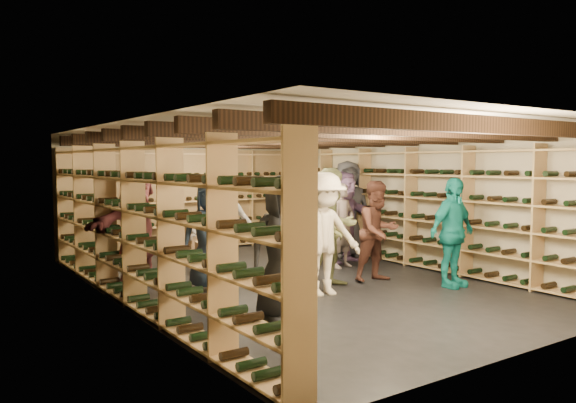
# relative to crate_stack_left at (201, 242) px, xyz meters

# --- Properties ---
(ground) EXTENTS (8.00, 8.00, 0.00)m
(ground) POSITION_rel_crate_stack_left_xyz_m (0.37, -2.63, -0.34)
(ground) COLOR black
(ground) RESTS_ON ground
(walls) EXTENTS (5.52, 8.02, 2.40)m
(walls) POSITION_rel_crate_stack_left_xyz_m (0.37, -2.63, 0.86)
(walls) COLOR tan
(walls) RESTS_ON ground
(ceiling) EXTENTS (5.50, 8.00, 0.01)m
(ceiling) POSITION_rel_crate_stack_left_xyz_m (0.37, -2.63, 2.06)
(ceiling) COLOR beige
(ceiling) RESTS_ON walls
(ceiling_joists) EXTENTS (5.40, 7.12, 0.18)m
(ceiling_joists) POSITION_rel_crate_stack_left_xyz_m (0.37, -2.63, 1.92)
(ceiling_joists) COLOR black
(ceiling_joists) RESTS_ON ground
(wine_rack_left) EXTENTS (0.32, 7.50, 2.15)m
(wine_rack_left) POSITION_rel_crate_stack_left_xyz_m (-2.20, -2.63, 0.74)
(wine_rack_left) COLOR #A2864F
(wine_rack_left) RESTS_ON ground
(wine_rack_right) EXTENTS (0.32, 7.50, 2.15)m
(wine_rack_right) POSITION_rel_crate_stack_left_xyz_m (2.94, -2.63, 0.74)
(wine_rack_right) COLOR #A2864F
(wine_rack_right) RESTS_ON ground
(wine_rack_back) EXTENTS (4.70, 0.30, 2.15)m
(wine_rack_back) POSITION_rel_crate_stack_left_xyz_m (0.37, 1.20, 0.73)
(wine_rack_back) COLOR #A2864F
(wine_rack_back) RESTS_ON ground
(crate_stack_left) EXTENTS (0.51, 0.35, 0.68)m
(crate_stack_left) POSITION_rel_crate_stack_left_xyz_m (0.00, 0.00, 0.00)
(crate_stack_left) COLOR tan
(crate_stack_left) RESTS_ON ground
(crate_stack_right) EXTENTS (0.55, 0.42, 0.51)m
(crate_stack_right) POSITION_rel_crate_stack_left_xyz_m (-0.33, -1.12, -0.08)
(crate_stack_right) COLOR tan
(crate_stack_right) RESTS_ON ground
(crate_loose) EXTENTS (0.51, 0.34, 0.17)m
(crate_loose) POSITION_rel_crate_stack_left_xyz_m (2.06, -0.61, -0.25)
(crate_loose) COLOR tan
(crate_loose) RESTS_ON ground
(person_0) EXTENTS (0.92, 0.67, 1.73)m
(person_0) POSITION_rel_crate_stack_left_xyz_m (-0.97, -4.31, 0.53)
(person_0) COLOR black
(person_0) RESTS_ON ground
(person_1) EXTENTS (0.67, 0.55, 1.58)m
(person_1) POSITION_rel_crate_stack_left_xyz_m (0.26, -2.86, 0.45)
(person_1) COLOR black
(person_1) RESTS_ON ground
(person_2) EXTENTS (0.88, 0.70, 1.79)m
(person_2) POSITION_rel_crate_stack_left_xyz_m (0.63, -3.26, 0.55)
(person_2) COLOR brown
(person_2) RESTS_ON ground
(person_3) EXTENTS (1.21, 0.82, 1.73)m
(person_3) POSITION_rel_crate_stack_left_xyz_m (0.20, -3.60, 0.53)
(person_3) COLOR beige
(person_3) RESTS_ON ground
(person_4) EXTENTS (1.00, 0.48, 1.65)m
(person_4) POSITION_rel_crate_stack_left_xyz_m (2.11, -4.28, 0.49)
(person_4) COLOR #107972
(person_4) RESTS_ON ground
(person_5) EXTENTS (1.67, 0.58, 1.78)m
(person_5) POSITION_rel_crate_stack_left_xyz_m (-1.81, -1.65, 0.55)
(person_5) COLOR brown
(person_5) RESTS_ON ground
(person_6) EXTENTS (0.93, 0.79, 1.61)m
(person_6) POSITION_rel_crate_stack_left_xyz_m (-1.00, -2.42, 0.46)
(person_6) COLOR #23344C
(person_6) RESTS_ON ground
(person_7) EXTENTS (0.61, 0.47, 1.51)m
(person_7) POSITION_rel_crate_stack_left_xyz_m (1.76, -2.13, 0.42)
(person_7) COLOR gray
(person_7) RESTS_ON ground
(person_8) EXTENTS (0.80, 0.64, 1.59)m
(person_8) POSITION_rel_crate_stack_left_xyz_m (1.48, -3.34, 0.45)
(person_8) COLOR #43231A
(person_8) RESTS_ON ground
(person_9) EXTENTS (1.31, 0.92, 1.85)m
(person_9) POSITION_rel_crate_stack_left_xyz_m (-0.23, -1.40, 0.59)
(person_9) COLOR #A89F9A
(person_9) RESTS_ON ground
(person_10) EXTENTS (1.07, 0.45, 1.83)m
(person_10) POSITION_rel_crate_stack_left_xyz_m (1.31, -1.33, 0.57)
(person_10) COLOR #234434
(person_10) RESTS_ON ground
(person_11) EXTENTS (1.65, 0.79, 1.71)m
(person_11) POSITION_rel_crate_stack_left_xyz_m (2.13, -1.73, 0.52)
(person_11) COLOR slate
(person_11) RESTS_ON ground
(person_12) EXTENTS (1.09, 0.90, 1.91)m
(person_12) POSITION_rel_crate_stack_left_xyz_m (2.55, -1.33, 0.61)
(person_12) COLOR #333338
(person_12) RESTS_ON ground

